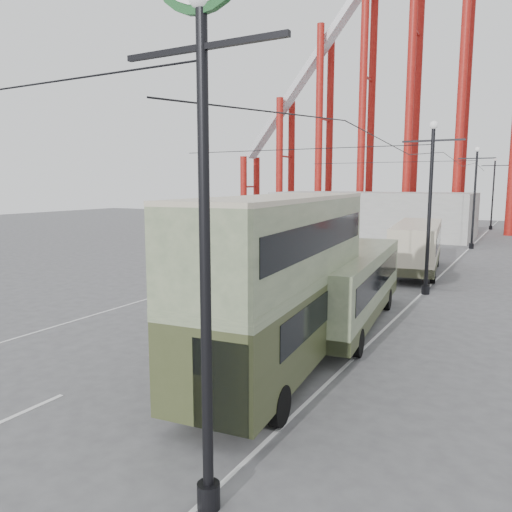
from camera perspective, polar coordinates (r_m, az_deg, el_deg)
The scene contains 12 objects.
ground at distance 15.85m, azimuth -16.33°, elevation -14.57°, with size 160.00×160.00×0.00m, color #4E4E50.
road_markings at distance 32.50m, azimuth 8.08°, elevation -2.51°, with size 12.52×120.00×0.01m.
lamp_post_near at distance 8.86m, azimuth -6.16°, elevation 19.87°, with size 3.20×0.44×10.80m.
lamp_post_mid at distance 28.57m, azimuth 19.22°, elevation 5.07°, with size 3.20×0.44×9.32m.
lamp_post_far at distance 50.36m, azimuth 23.69°, elevation 6.06°, with size 3.20×0.44×9.32m.
lamp_post_distant at distance 72.28m, azimuth 25.45°, elevation 6.44°, with size 3.20×0.44×9.32m.
roller_coaster at distance 70.30m, azimuth 19.06°, elevation 21.78°, with size 52.95×5.00×55.48m.
fairground_shed at distance 59.57m, azimuth 13.06°, elevation 4.69°, with size 22.00×10.00×5.00m, color gray.
double_decker_bus at distance 15.75m, azimuth 2.98°, elevation -2.26°, with size 3.76×10.82×5.69m.
single_decker_green at distance 21.67m, azimuth 10.61°, elevation -3.20°, with size 3.86×11.50×3.19m.
single_decker_cream at distance 35.56m, azimuth 17.92°, elevation 1.20°, with size 4.17×11.16×3.39m.
pedestrian at distance 20.54m, azimuth -4.94°, elevation -6.12°, with size 0.70×0.46×1.92m, color black.
Camera 1 is at (10.60, -10.09, 6.09)m, focal length 35.00 mm.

